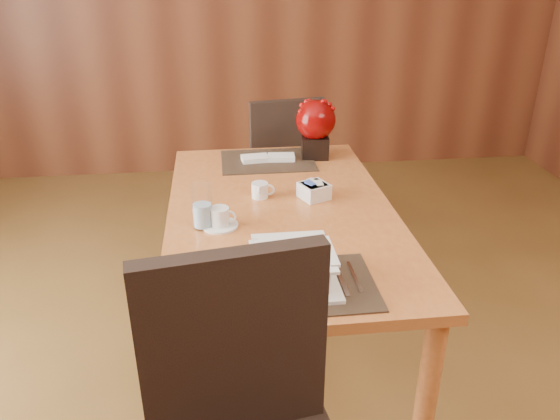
{
  "coord_description": "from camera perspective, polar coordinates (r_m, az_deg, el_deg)",
  "views": [
    {
      "loc": [
        -0.24,
        -1.35,
        1.7
      ],
      "look_at": [
        -0.04,
        0.35,
        0.87
      ],
      "focal_mm": 35.0,
      "sensor_mm": 36.0,
      "label": 1
    }
  ],
  "objects": [
    {
      "name": "berry_decor",
      "position": [
        2.69,
        3.73,
        8.83
      ],
      "size": [
        0.19,
        0.19,
        0.29
      ],
      "rotation": [
        0.0,
        0.0,
        -0.1
      ],
      "color": "black",
      "rests_on": "dining_table"
    },
    {
      "name": "bread_plate",
      "position": [
        1.59,
        -6.05,
        -10.74
      ],
      "size": [
        0.19,
        0.19,
        0.01
      ],
      "primitive_type": "cube",
      "rotation": [
        0.0,
        0.0,
        -0.21
      ],
      "color": "white",
      "rests_on": "dining_table"
    },
    {
      "name": "creamer_jug",
      "position": [
        2.27,
        -2.12,
        2.08
      ],
      "size": [
        0.1,
        0.1,
        0.06
      ],
      "primitive_type": null,
      "rotation": [
        0.0,
        0.0,
        -0.16
      ],
      "color": "white",
      "rests_on": "dining_table"
    },
    {
      "name": "soup_setting",
      "position": [
        1.69,
        1.32,
        -6.05
      ],
      "size": [
        0.28,
        0.28,
        0.11
      ],
      "rotation": [
        0.0,
        0.0,
        -0.0
      ],
      "color": "white",
      "rests_on": "dining_table"
    },
    {
      "name": "placemat_far",
      "position": [
        2.68,
        -1.28,
        5.18
      ],
      "size": [
        0.45,
        0.33,
        0.01
      ],
      "primitive_type": "cube",
      "color": "black",
      "rests_on": "dining_table"
    },
    {
      "name": "sugar_caddy",
      "position": [
        2.27,
        3.58,
        2.01
      ],
      "size": [
        0.14,
        0.14,
        0.06
      ],
      "primitive_type": "cube",
      "rotation": [
        0.0,
        0.0,
        0.42
      ],
      "color": "white",
      "rests_on": "dining_table"
    },
    {
      "name": "placemat_near",
      "position": [
        1.7,
        2.39,
        -7.87
      ],
      "size": [
        0.45,
        0.33,
        0.01
      ],
      "primitive_type": "cube",
      "color": "black",
      "rests_on": "dining_table"
    },
    {
      "name": "water_glass",
      "position": [
        2.02,
        -8.15,
        0.42
      ],
      "size": [
        0.08,
        0.08,
        0.18
      ],
      "primitive_type": "cylinder",
      "rotation": [
        0.0,
        0.0,
        0.1
      ],
      "color": "white",
      "rests_on": "dining_table"
    },
    {
      "name": "napkins_far",
      "position": [
        2.68,
        -1.05,
        5.48
      ],
      "size": [
        0.26,
        0.09,
        0.02
      ],
      "primitive_type": null,
      "rotation": [
        0.0,
        0.0,
        0.0
      ],
      "color": "white",
      "rests_on": "dining_table"
    },
    {
      "name": "far_chair",
      "position": [
        3.24,
        0.22,
        4.79
      ],
      "size": [
        0.5,
        0.5,
        0.95
      ],
      "rotation": [
        0.0,
        0.0,
        3.28
      ],
      "color": "black",
      "rests_on": "ground"
    },
    {
      "name": "dining_table",
      "position": [
        2.22,
        0.13,
        -2.21
      ],
      "size": [
        0.9,
        1.5,
        0.75
      ],
      "color": "#C06D35",
      "rests_on": "ground"
    },
    {
      "name": "coffee_cup",
      "position": [
        2.04,
        -6.3,
        -0.9
      ],
      "size": [
        0.14,
        0.14,
        0.08
      ],
      "rotation": [
        0.0,
        0.0,
        -0.32
      ],
      "color": "white",
      "rests_on": "dining_table"
    }
  ]
}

